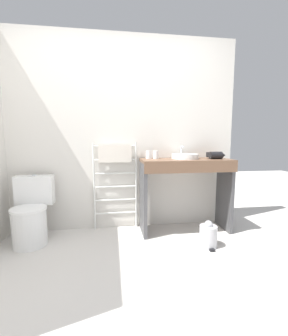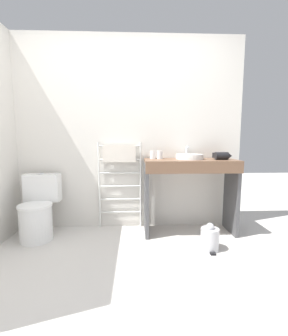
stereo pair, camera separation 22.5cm
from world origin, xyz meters
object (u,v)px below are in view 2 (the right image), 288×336
object	(u,v)px
hair_dryer	(222,156)
cup_near_edge	(160,155)
toilet	(38,212)
cup_near_wall	(153,155)
trash_bin	(210,238)
towel_radiator	(120,167)
sink_basin	(190,156)

from	to	relation	value
hair_dryer	cup_near_edge	bearing A→B (deg)	170.17
toilet	hair_dryer	bearing A→B (deg)	1.28
cup_near_wall	cup_near_edge	world-z (taller)	cup_near_edge
toilet	hair_dryer	distance (m)	2.20
cup_near_edge	trash_bin	world-z (taller)	cup_near_edge
towel_radiator	trash_bin	distance (m)	1.32
toilet	trash_bin	xyz separation A→B (m)	(1.86, -0.36, -0.18)
towel_radiator	sink_basin	world-z (taller)	towel_radiator
toilet	cup_near_edge	bearing A→B (deg)	6.91
hair_dryer	sink_basin	bearing A→B (deg)	168.63
toilet	cup_near_wall	xyz separation A→B (m)	(1.32, 0.21, 0.63)
sink_basin	trash_bin	distance (m)	0.94
towel_radiator	cup_near_wall	bearing A→B (deg)	-8.85
trash_bin	hair_dryer	bearing A→B (deg)	58.73
cup_near_edge	hair_dryer	xyz separation A→B (m)	(0.71, -0.12, -0.01)
toilet	towel_radiator	bearing A→B (deg)	16.61
trash_bin	cup_near_edge	bearing A→B (deg)	130.71
toilet	trash_bin	size ratio (longest dim) A/B	2.56
sink_basin	trash_bin	xyz separation A→B (m)	(0.11, -0.48, -0.80)
cup_near_wall	hair_dryer	distance (m)	0.80
sink_basin	hair_dryer	world-z (taller)	hair_dryer
hair_dryer	cup_near_wall	bearing A→B (deg)	168.43
sink_basin	cup_near_edge	xyz separation A→B (m)	(-0.35, 0.05, 0.02)
toilet	sink_basin	bearing A→B (deg)	3.90
cup_near_edge	hair_dryer	world-z (taller)	cup_near_edge
cup_near_wall	hair_dryer	world-z (taller)	cup_near_wall
cup_near_wall	cup_near_edge	xyz separation A→B (m)	(0.08, -0.04, 0.00)
cup_near_edge	toilet	bearing A→B (deg)	-173.09
cup_near_wall	trash_bin	size ratio (longest dim) A/B	0.34
towel_radiator	hair_dryer	world-z (taller)	towel_radiator
toilet	sink_basin	world-z (taller)	sink_basin
cup_near_wall	trash_bin	distance (m)	1.13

